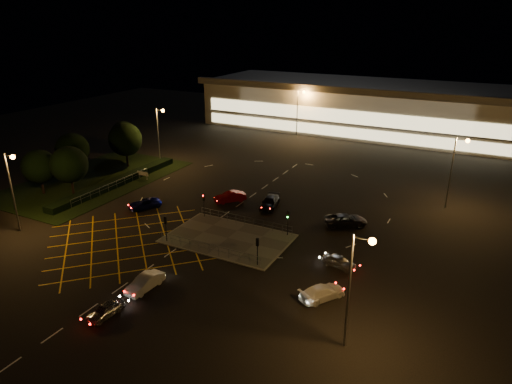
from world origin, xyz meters
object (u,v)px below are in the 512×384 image
at_px(signal_sw, 166,224).
at_px(signal_se, 257,246).
at_px(car_far_dkgrey, 270,202).
at_px(car_east_grey, 346,220).
at_px(car_approach_white, 322,292).
at_px(car_left_blue, 145,204).
at_px(car_near_silver, 106,310).
at_px(car_right_silver, 339,262).
at_px(signal_nw, 204,201).
at_px(signal_ne, 288,218).
at_px(car_queue_white, 145,283).
at_px(car_circ_red, 230,197).

bearing_deg(signal_sw, signal_se, -180.00).
height_order(car_far_dkgrey, car_east_grey, car_east_grey).
height_order(signal_se, car_approach_white, signal_se).
bearing_deg(car_left_blue, car_far_dkgrey, 58.50).
bearing_deg(car_near_silver, car_far_dkgrey, 92.46).
xyz_separation_m(car_near_silver, car_right_silver, (15.74, 17.70, 0.03)).
distance_m(car_near_silver, car_approach_white, 19.72).
distance_m(signal_se, car_right_silver, 8.85).
distance_m(car_far_dkgrey, car_approach_white, 22.44).
xyz_separation_m(signal_nw, car_left_blue, (-9.06, -1.19, -1.74)).
relative_size(signal_sw, car_far_dkgrey, 0.63).
bearing_deg(car_approach_white, signal_sw, 25.67).
relative_size(car_left_blue, car_east_grey, 0.84).
height_order(signal_ne, car_queue_white, signal_ne).
height_order(signal_se, car_near_silver, signal_se).
xyz_separation_m(car_queue_white, car_approach_white, (15.84, 6.43, -0.03)).
height_order(signal_ne, car_east_grey, signal_ne).
height_order(signal_nw, car_right_silver, signal_nw).
relative_size(signal_se, signal_nw, 1.00).
bearing_deg(signal_ne, car_left_blue, -176.77).
xyz_separation_m(signal_sw, car_far_dkgrey, (6.21, 15.01, -1.64)).
distance_m(signal_se, car_circ_red, 18.48).
distance_m(signal_se, signal_ne, 7.99).
relative_size(car_near_silver, car_east_grey, 0.67).
height_order(signal_sw, car_approach_white, signal_sw).
bearing_deg(car_east_grey, car_approach_white, 158.24).
relative_size(signal_ne, car_right_silver, 0.84).
bearing_deg(signal_nw, car_circ_red, 87.27).
height_order(car_right_silver, car_approach_white, car_approach_white).
relative_size(car_right_silver, car_east_grey, 0.70).
distance_m(car_queue_white, car_right_silver, 20.06).
relative_size(car_queue_white, car_right_silver, 1.15).
xyz_separation_m(signal_se, car_left_blue, (-21.06, 6.80, -1.74)).
relative_size(signal_sw, car_east_grey, 0.59).
bearing_deg(car_right_silver, car_near_silver, 151.57).
height_order(car_queue_white, car_left_blue, car_queue_white).
relative_size(signal_nw, car_queue_white, 0.73).
xyz_separation_m(car_left_blue, car_circ_red, (9.36, 7.41, 0.11)).
relative_size(car_queue_white, car_east_grey, 0.80).
relative_size(signal_ne, car_near_silver, 0.88).
distance_m(signal_sw, signal_se, 12.00).
relative_size(car_near_silver, car_circ_red, 0.79).
height_order(signal_sw, car_queue_white, signal_sw).
relative_size(signal_sw, car_right_silver, 0.84).
distance_m(car_right_silver, car_approach_white, 6.32).
xyz_separation_m(signal_nw, car_east_grey, (17.38, 6.09, -1.62)).
distance_m(signal_se, car_east_grey, 15.16).
bearing_deg(car_left_blue, signal_nw, 37.70).
height_order(car_left_blue, car_far_dkgrey, car_far_dkgrey).
height_order(signal_se, car_left_blue, signal_se).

